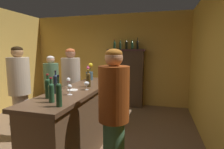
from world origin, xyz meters
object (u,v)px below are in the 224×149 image
wine_bottle_malbec (59,93)px  cheese_plate (72,90)px  wine_bottle_chardonnay (56,83)px  display_bottle_left (114,45)px  bar_counter (80,121)px  wine_glass_front (87,84)px  display_bottle_right (137,44)px  wine_bottle_riesling (51,92)px  display_cabinet (126,77)px  wine_glass_mid (68,81)px  bartender (114,114)px  patron_redhead (71,85)px  wine_bottle_merlot (48,87)px  display_bottle_midright (132,45)px  wine_glass_rear (70,87)px  display_bottle_center (126,45)px  patron_tall (20,89)px  wine_bottle_rose (88,79)px  patron_in_grey (52,86)px  display_bottle_midleft (120,45)px  flower_arrangement (90,73)px

wine_bottle_malbec → cheese_plate: wine_bottle_malbec is taller
wine_bottle_chardonnay → display_bottle_left: display_bottle_left is taller
bar_counter → wine_glass_front: (0.16, -0.08, 0.63)m
display_bottle_left → display_bottle_right: bearing=0.0°
wine_bottle_riesling → cheese_plate: 0.64m
display_cabinet → wine_glass_mid: display_cabinet is taller
display_bottle_left → bartender: 3.53m
patron_redhead → wine_bottle_merlot: bearing=-30.2°
wine_bottle_chardonnay → wine_bottle_riesling: (0.19, -0.39, -0.02)m
display_bottle_left → bartender: bearing=-75.4°
wine_bottle_chardonnay → wine_bottle_riesling: 0.44m
bartender → patron_redhead: bearing=-52.6°
display_bottle_midright → wine_glass_rear: bearing=-96.0°
bar_counter → wine_glass_mid: bearing=-170.1°
bar_counter → display_cabinet: (0.22, 2.71, 0.35)m
bar_counter → wine_glass_rear: (0.06, -0.42, 0.63)m
display_bottle_center → wine_bottle_chardonnay: bearing=-96.8°
wine_glass_rear → bartender: size_ratio=0.08×
wine_bottle_malbec → display_cabinet: bearing=89.9°
patron_tall → bartender: (2.00, -0.73, -0.03)m
wine_bottle_rose → wine_glass_mid: (-0.27, -0.18, -0.01)m
bartender → patron_in_grey: bearing=-45.1°
wine_bottle_rose → bartender: bearing=-49.6°
wine_bottle_merlot → bartender: (0.83, 0.06, -0.28)m
wine_bottle_chardonnay → wine_glass_front: wine_bottle_chardonnay is taller
wine_bottle_rose → cheese_plate: size_ratio=1.84×
display_bottle_midleft → display_bottle_midright: (0.35, 0.00, 0.00)m
display_bottle_left → patron_in_grey: 2.23m
wine_glass_mid → bartender: bearing=-32.1°
wine_bottle_chardonnay → patron_redhead: size_ratio=0.19×
wine_bottle_chardonnay → bar_counter: bearing=68.6°
wine_bottle_rose → patron_in_grey: bearing=146.0°
flower_arrangement → display_bottle_center: (0.38, 1.89, 0.62)m
bar_counter → display_cabinet: bearing=85.4°
wine_bottle_riesling → wine_glass_rear: wine_bottle_riesling is taller
display_bottle_midright → patron_redhead: bearing=-118.2°
wine_bottle_merlot → wine_bottle_riesling: bearing=-45.0°
wine_glass_mid → display_bottle_left: display_bottle_left is taller
flower_arrangement → patron_tall: size_ratio=0.20×
wine_bottle_malbec → wine_glass_mid: 0.96m
display_cabinet → patron_tall: bearing=-120.2°
wine_bottle_riesling → wine_bottle_rose: bearing=86.7°
display_cabinet → wine_bottle_rose: 2.59m
wine_bottle_malbec → wine_glass_rear: 0.52m
wine_glass_mid → patron_tall: size_ratio=0.10×
display_bottle_midleft → display_bottle_center: 0.18m
display_bottle_left → display_bottle_right: 0.69m
patron_in_grey → wine_bottle_merlot: bearing=-39.3°
wine_bottle_merlot → wine_glass_front: (0.26, 0.58, -0.04)m
wine_bottle_chardonnay → display_bottle_right: 3.25m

